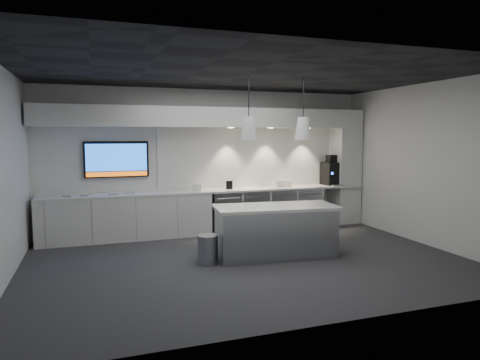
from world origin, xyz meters
name	(u,v)px	position (x,y,z in m)	size (l,w,h in m)	color
floor	(248,261)	(0.00, 0.00, 0.00)	(7.00, 7.00, 0.00)	#333336
ceiling	(248,73)	(0.00, 0.00, 3.00)	(7.00, 7.00, 0.00)	black
wall_back	(208,160)	(0.00, 2.50, 1.50)	(7.00, 7.00, 0.00)	white
wall_front	(330,187)	(0.00, -2.50, 1.50)	(7.00, 7.00, 0.00)	white
wall_left	(2,176)	(-3.50, 0.00, 1.50)	(7.00, 7.00, 0.00)	white
wall_right	(425,164)	(3.50, 0.00, 1.50)	(7.00, 7.00, 0.00)	white
back_counter	(213,191)	(0.00, 2.17, 0.88)	(6.80, 0.65, 0.04)	silver
left_base_cabinets	(127,217)	(-1.75, 2.17, 0.43)	(3.30, 0.63, 0.86)	silver
fridge_unit_a	(224,212)	(0.25, 2.17, 0.42)	(0.60, 0.61, 0.85)	gray
fridge_unit_b	(252,210)	(0.88, 2.17, 0.42)	(0.60, 0.61, 0.85)	gray
fridge_unit_c	(279,208)	(1.51, 2.17, 0.42)	(0.60, 0.61, 0.85)	gray
fridge_unit_d	(304,207)	(2.14, 2.17, 0.42)	(0.60, 0.61, 0.85)	gray
backsplash	(261,157)	(1.20, 2.48, 1.55)	(4.60, 0.03, 1.30)	silver
soffit	(212,118)	(0.00, 2.20, 2.40)	(6.90, 0.60, 0.40)	silver
column	(345,167)	(3.20, 2.20, 1.30)	(0.55, 0.55, 2.60)	silver
wall_tv	(117,159)	(-1.90, 2.45, 1.56)	(1.25, 0.07, 0.72)	black
island	(276,231)	(0.53, 0.10, 0.44)	(2.12, 1.08, 0.86)	gray
bin	(208,249)	(-0.66, 0.07, 0.23)	(0.33, 0.33, 0.46)	gray
coffee_machine	(332,173)	(2.85, 2.20, 1.18)	(0.39, 0.55, 0.69)	black
sign_black	(229,185)	(0.36, 2.16, 0.99)	(0.14, 0.02, 0.18)	black
sign_white	(197,188)	(-0.36, 2.08, 0.97)	(0.18, 0.02, 0.14)	silver
cup_cluster	(283,184)	(1.61, 2.16, 0.97)	(0.37, 0.17, 0.15)	silver
tray_a	(66,196)	(-2.83, 2.10, 0.91)	(0.16, 0.16, 0.03)	#A0A0A0
tray_b	(86,195)	(-2.50, 2.14, 0.91)	(0.16, 0.16, 0.03)	#A0A0A0
tray_c	(114,194)	(-1.99, 2.10, 0.91)	(0.16, 0.16, 0.03)	#A0A0A0
tray_d	(130,193)	(-1.68, 2.16, 0.91)	(0.16, 0.16, 0.03)	#A0A0A0
pendant_left	(249,128)	(0.04, 0.10, 2.15)	(0.27, 0.27, 1.08)	silver
pendant_right	(303,128)	(1.01, 0.10, 2.15)	(0.27, 0.27, 1.08)	silver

